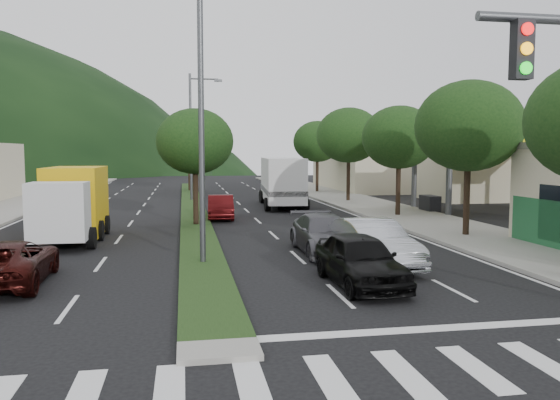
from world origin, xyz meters
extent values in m
plane|color=black|center=(0.00, 0.00, 0.00)|extent=(160.00, 160.00, 0.00)
cube|color=gray|center=(12.50, 25.00, 0.07)|extent=(5.00, 90.00, 0.15)
cube|color=#1C3312|center=(0.00, 28.00, 0.06)|extent=(1.60, 56.00, 0.12)
cube|color=silver|center=(0.00, -2.00, 0.01)|extent=(19.00, 2.20, 0.01)
cube|color=black|center=(5.40, -1.65, 5.70)|extent=(0.35, 0.25, 1.05)
cube|color=silver|center=(19.00, 22.00, 5.00)|extent=(12.00, 8.00, 0.50)
cube|color=yellow|center=(19.00, 22.00, 4.65)|extent=(12.20, 8.20, 0.50)
cylinder|color=#47494C|center=(15.00, 19.50, 2.30)|extent=(0.36, 0.36, 4.60)
cylinder|color=#47494C|center=(15.00, 24.50, 2.30)|extent=(0.36, 0.36, 4.60)
cylinder|color=#47494C|center=(23.00, 24.50, 2.30)|extent=(0.36, 0.36, 4.60)
cube|color=black|center=(15.00, 22.00, 0.55)|extent=(0.80, 1.60, 1.10)
cube|color=black|center=(23.00, 22.00, 0.55)|extent=(0.80, 1.60, 1.10)
cube|color=beige|center=(19.50, 44.00, 2.60)|extent=(10.00, 16.00, 5.20)
cylinder|color=black|center=(12.00, 12.00, 2.05)|extent=(0.28, 0.28, 3.81)
ellipsoid|color=black|center=(12.00, 12.00, 5.05)|extent=(4.80, 4.80, 4.08)
cylinder|color=black|center=(12.00, 20.00, 1.94)|extent=(0.28, 0.28, 3.58)
ellipsoid|color=black|center=(12.00, 20.00, 4.76)|extent=(4.40, 4.40, 3.74)
cylinder|color=black|center=(12.00, 30.00, 2.11)|extent=(0.28, 0.28, 3.92)
ellipsoid|color=black|center=(12.00, 30.00, 5.19)|extent=(5.00, 5.00, 4.25)
cylinder|color=black|center=(12.00, 40.00, 2.00)|extent=(0.28, 0.28, 3.70)
ellipsoid|color=black|center=(12.00, 40.00, 4.90)|extent=(4.60, 4.60, 3.91)
cylinder|color=black|center=(0.00, 18.00, 1.80)|extent=(0.28, 0.28, 3.36)
ellipsoid|color=black|center=(0.00, 18.00, 4.44)|extent=(4.00, 4.00, 3.40)
cylinder|color=black|center=(0.00, 44.00, 2.02)|extent=(0.28, 0.28, 3.81)
ellipsoid|color=black|center=(0.00, 44.00, 5.02)|extent=(4.80, 4.80, 4.08)
cylinder|color=#47494C|center=(0.00, 8.00, 5.00)|extent=(0.20, 0.20, 10.00)
cylinder|color=#47494C|center=(0.00, 33.00, 5.00)|extent=(0.20, 0.20, 10.00)
cylinder|color=#47494C|center=(1.10, 33.00, 9.60)|extent=(2.20, 0.12, 0.12)
cube|color=#47494C|center=(2.20, 33.00, 9.50)|extent=(0.60, 0.25, 0.18)
imported|color=#ADAFB5|center=(5.66, 6.73, 0.80)|extent=(2.14, 4.99, 1.60)
imported|color=black|center=(-5.69, 6.13, 0.66)|extent=(2.37, 4.83, 1.32)
imported|color=black|center=(4.40, 4.26, 0.76)|extent=(1.95, 4.53, 1.52)
imported|color=#4E4D52|center=(4.69, 9.41, 0.73)|extent=(2.06, 5.03, 1.46)
imported|color=#540E0F|center=(1.50, 20.98, 0.68)|extent=(1.67, 4.22, 1.37)
imported|color=black|center=(6.71, 25.98, 0.63)|extent=(2.52, 4.73, 1.27)
cube|color=silver|center=(-5.41, 11.47, 1.58)|extent=(2.16, 1.58, 2.27)
cube|color=gold|center=(-5.41, 15.12, 1.68)|extent=(2.27, 4.15, 3.06)
cube|color=black|center=(-5.41, 14.33, 0.44)|extent=(1.98, 5.72, 0.30)
cylinder|color=black|center=(-4.28, 11.89, 0.44)|extent=(0.30, 0.89, 0.89)
cylinder|color=black|center=(-6.55, 11.88, 0.44)|extent=(0.30, 0.89, 0.89)
cylinder|color=black|center=(-4.28, 14.04, 0.44)|extent=(0.30, 0.89, 0.89)
cylinder|color=black|center=(-6.55, 14.03, 0.44)|extent=(0.30, 0.89, 0.89)
cylinder|color=black|center=(-4.28, 15.99, 0.44)|extent=(0.30, 0.89, 0.89)
cylinder|color=black|center=(-6.55, 15.99, 0.44)|extent=(0.30, 0.89, 0.89)
cube|color=silver|center=(6.34, 27.71, 1.96)|extent=(3.30, 9.23, 3.01)
cube|color=#5C5D61|center=(6.34, 27.71, 1.21)|extent=(3.36, 9.23, 0.35)
cylinder|color=black|center=(5.41, 31.42, 0.45)|extent=(0.43, 0.93, 0.90)
cylinder|color=black|center=(7.91, 31.20, 0.45)|extent=(0.43, 0.93, 0.90)
cylinder|color=black|center=(5.31, 30.34, 0.45)|extent=(0.43, 0.93, 0.90)
cylinder|color=black|center=(7.82, 30.12, 0.45)|extent=(0.43, 0.93, 0.90)
cylinder|color=black|center=(4.81, 24.57, 0.45)|extent=(0.43, 0.93, 0.90)
cylinder|color=black|center=(7.31, 24.35, 0.45)|extent=(0.43, 0.93, 0.90)
camera|label=1|loc=(-0.63, -10.72, 3.87)|focal=35.00mm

